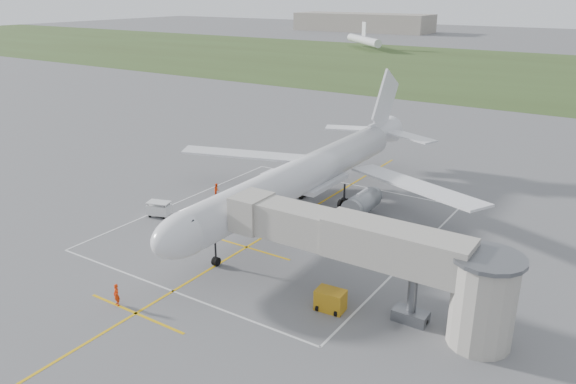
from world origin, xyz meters
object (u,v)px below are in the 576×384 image
Objects in this scene: airliner at (305,175)px; ramp_worker_wing at (217,190)px; gpu_unit at (330,300)px; jet_bridge at (386,257)px; ramp_worker_nose at (116,295)px; baggage_cart at (159,209)px.

ramp_worker_wing is at bearing -173.66° from airliner.
ramp_worker_wing is (-23.81, 14.83, -0.05)m from gpu_unit.
jet_bridge is 9.97× the size of gpu_unit.
ramp_worker_wing is (-27.34, 12.96, -3.96)m from jet_bridge.
ramp_worker_nose reaches higher than ramp_worker_wing.
airliner is 25.74× the size of ramp_worker_nose.
ramp_worker_nose is (10.54, -14.95, 0.04)m from baggage_cart.
airliner is at bearing 20.32° from baggage_cart.
airliner reaches higher than jet_bridge.
jet_bridge is 21.03m from ramp_worker_nose.
jet_bridge is at bearing 23.47° from gpu_unit.
baggage_cart is at bearing 170.99° from jet_bridge.
ramp_worker_nose is at bearing -153.53° from gpu_unit.
ramp_worker_nose is 25.26m from ramp_worker_wing.
airliner is at bearing 137.81° from jet_bridge.
baggage_cart is at bearing 139.45° from ramp_worker_nose.
ramp_worker_wing is at bearing 154.64° from jet_bridge.
gpu_unit is 1.29× the size of ramp_worker_nose.
jet_bridge reaches higher than ramp_worker_nose.
jet_bridge is 12.88× the size of ramp_worker_nose.
jet_bridge is at bearing -42.19° from airliner.
gpu_unit is at bearing -52.88° from airliner.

